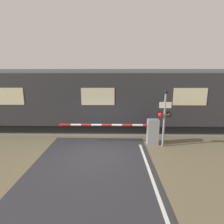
# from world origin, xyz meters

# --- Properties ---
(ground_plane) EXTENTS (80.00, 80.00, 0.00)m
(ground_plane) POSITION_xyz_m (0.00, 0.00, 0.00)
(ground_plane) COLOR #6B6047
(track_bed) EXTENTS (36.00, 3.20, 0.13)m
(track_bed) POSITION_xyz_m (0.00, 3.89, 0.02)
(track_bed) COLOR slate
(track_bed) RESTS_ON ground_plane
(train) EXTENTS (20.13, 2.80, 4.09)m
(train) POSITION_xyz_m (-0.10, 3.89, 2.09)
(train) COLOR black
(train) RESTS_ON ground_plane
(crossing_barrier) EXTENTS (5.45, 0.44, 1.40)m
(crossing_barrier) POSITION_xyz_m (2.65, 1.20, 0.76)
(crossing_barrier) COLOR gray
(crossing_barrier) RESTS_ON ground_plane
(signal_post) EXTENTS (0.77, 0.26, 3.00)m
(signal_post) POSITION_xyz_m (3.51, 0.84, 1.72)
(signal_post) COLOR gray
(signal_post) RESTS_ON ground_plane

